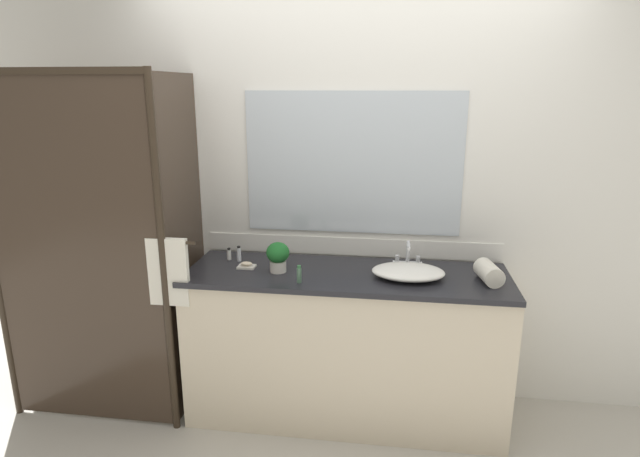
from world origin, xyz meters
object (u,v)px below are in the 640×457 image
(potted_plant, at_px, (278,255))
(amenity_bottle_conditioner, at_px, (299,274))
(amenity_bottle_shampoo, at_px, (239,254))
(soap_dish, at_px, (247,265))
(amenity_bottle_lotion, at_px, (229,254))
(faucet, at_px, (408,257))
(sink_basin, at_px, (408,272))
(rolled_towel_near_edge, at_px, (489,273))

(potted_plant, xyz_separation_m, amenity_bottle_conditioner, (0.15, -0.15, -0.05))
(amenity_bottle_shampoo, bearing_deg, soap_dish, -55.54)
(amenity_bottle_conditioner, bearing_deg, potted_plant, 134.50)
(amenity_bottle_shampoo, height_order, amenity_bottle_lotion, amenity_bottle_shampoo)
(amenity_bottle_conditioner, xyz_separation_m, amenity_bottle_lotion, (-0.48, 0.31, -0.01))
(amenity_bottle_shampoo, relative_size, amenity_bottle_conditioner, 0.96)
(amenity_bottle_lotion, bearing_deg, faucet, 2.02)
(sink_basin, height_order, rolled_towel_near_edge, rolled_towel_near_edge)
(amenity_bottle_shampoo, distance_m, amenity_bottle_conditioner, 0.51)
(sink_basin, relative_size, soap_dish, 3.94)
(faucet, height_order, amenity_bottle_lotion, faucet)
(faucet, bearing_deg, rolled_towel_near_edge, -25.56)
(sink_basin, bearing_deg, soap_dish, 178.31)
(potted_plant, bearing_deg, rolled_towel_near_edge, -0.00)
(potted_plant, height_order, rolled_towel_near_edge, potted_plant)
(soap_dish, distance_m, amenity_bottle_conditioner, 0.39)
(amenity_bottle_shampoo, distance_m, rolled_towel_near_edge, 1.42)
(potted_plant, bearing_deg, soap_dish, 169.21)
(potted_plant, xyz_separation_m, soap_dish, (-0.19, 0.04, -0.08))
(amenity_bottle_conditioner, bearing_deg, amenity_bottle_shampoo, 144.43)
(soap_dish, xyz_separation_m, amenity_bottle_shampoo, (-0.08, 0.11, 0.03))
(faucet, bearing_deg, potted_plant, -164.40)
(potted_plant, xyz_separation_m, amenity_bottle_shampoo, (-0.27, 0.15, -0.05))
(soap_dish, bearing_deg, sink_basin, -1.69)
(potted_plant, distance_m, amenity_bottle_conditioner, 0.22)
(soap_dish, relative_size, amenity_bottle_lotion, 1.37)
(amenity_bottle_lotion, bearing_deg, amenity_bottle_shampoo, -12.41)
(rolled_towel_near_edge, bearing_deg, soap_dish, 178.41)
(potted_plant, bearing_deg, faucet, 15.60)
(soap_dish, xyz_separation_m, rolled_towel_near_edge, (1.34, -0.04, 0.04))
(sink_basin, bearing_deg, rolled_towel_near_edge, -1.36)
(potted_plant, height_order, amenity_bottle_lotion, potted_plant)
(sink_basin, distance_m, amenity_bottle_shampoo, 1.00)
(sink_basin, bearing_deg, amenity_bottle_lotion, 171.72)
(rolled_towel_near_edge, bearing_deg, amenity_bottle_conditioner, -171.42)
(amenity_bottle_shampoo, xyz_separation_m, amenity_bottle_conditioner, (0.42, -0.30, 0.00))
(amenity_bottle_conditioner, bearing_deg, amenity_bottle_lotion, 147.06)
(sink_basin, bearing_deg, faucet, 90.00)
(amenity_bottle_shampoo, bearing_deg, potted_plant, -28.84)
(faucet, distance_m, potted_plant, 0.75)
(faucet, relative_size, amenity_bottle_shampoo, 1.85)
(soap_dish, bearing_deg, amenity_bottle_lotion, 138.43)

